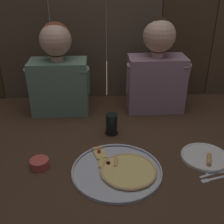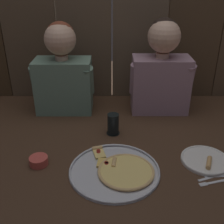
{
  "view_description": "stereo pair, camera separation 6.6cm",
  "coord_description": "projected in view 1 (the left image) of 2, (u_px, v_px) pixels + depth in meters",
  "views": [
    {
      "loc": [
        -0.07,
        -1.18,
        0.83
      ],
      "look_at": [
        0.0,
        0.1,
        0.18
      ],
      "focal_mm": 44.84,
      "sensor_mm": 36.0,
      "label": 1
    },
    {
      "loc": [
        -0.0,
        -1.18,
        0.83
      ],
      "look_at": [
        0.0,
        0.1,
        0.18
      ],
      "focal_mm": 44.84,
      "sensor_mm": 36.0,
      "label": 2
    }
  ],
  "objects": [
    {
      "name": "pizza_tray",
      "position": [
        120.0,
        170.0,
        1.29
      ],
      "size": [
        0.42,
        0.42,
        0.03
      ],
      "color": "silver",
      "rests_on": "ground"
    },
    {
      "name": "wooden_backdrop_wall",
      "position": [
        106.0,
        13.0,
        1.81
      ],
      "size": [
        2.19,
        0.03,
        1.17
      ],
      "color": "#3E2D1B",
      "rests_on": "ground"
    },
    {
      "name": "dipping_bowl",
      "position": [
        39.0,
        163.0,
        1.31
      ],
      "size": [
        0.09,
        0.09,
        0.04
      ],
      "color": "#CC4C42",
      "rests_on": "ground"
    },
    {
      "name": "diner_left",
      "position": [
        58.0,
        72.0,
        1.73
      ],
      "size": [
        0.39,
        0.21,
        0.57
      ],
      "color": "slate",
      "rests_on": "ground"
    },
    {
      "name": "drinking_glass",
      "position": [
        112.0,
        124.0,
        1.57
      ],
      "size": [
        0.08,
        0.08,
        0.12
      ],
      "color": "black",
      "rests_on": "ground"
    },
    {
      "name": "dinner_plate",
      "position": [
        205.0,
        157.0,
        1.38
      ],
      "size": [
        0.23,
        0.23,
        0.03
      ],
      "color": "white",
      "rests_on": "ground"
    },
    {
      "name": "diner_right",
      "position": [
        157.0,
        68.0,
        1.75
      ],
      "size": [
        0.39,
        0.21,
        0.59
      ],
      "color": "gray",
      "rests_on": "ground"
    },
    {
      "name": "ground_plane",
      "position": [
        112.0,
        152.0,
        1.43
      ],
      "size": [
        3.2,
        3.2,
        0.0
      ],
      "primitive_type": "plane",
      "color": "#422B1C"
    },
    {
      "name": "table_fork",
      "position": [
        213.0,
        179.0,
        1.24
      ],
      "size": [
        0.13,
        0.05,
        0.01
      ],
      "color": "silver",
      "rests_on": "ground"
    },
    {
      "name": "table_knife",
      "position": [
        214.0,
        173.0,
        1.28
      ],
      "size": [
        0.15,
        0.07,
        0.01
      ],
      "color": "silver",
      "rests_on": "ground"
    }
  ]
}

